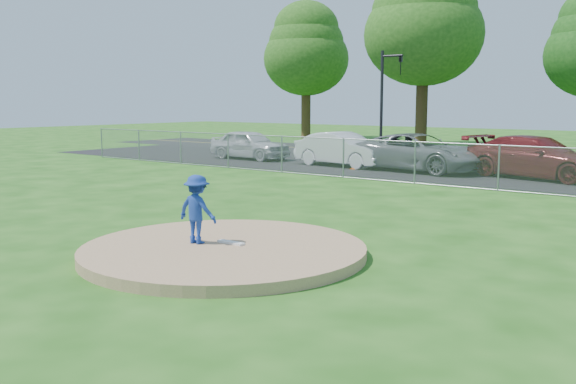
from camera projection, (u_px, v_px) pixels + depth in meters
name	position (u px, v px, depth m)	size (l,w,h in m)	color
ground	(444.00, 195.00, 20.04)	(120.00, 120.00, 0.00)	#1A4E11
pitchers_mound	(224.00, 250.00, 12.18)	(5.40, 5.40, 0.20)	#A07A57
pitching_rubber	(231.00, 243.00, 12.32)	(0.60, 0.15, 0.04)	white
chain_link_fence	(469.00, 166.00, 21.51)	(40.00, 0.06, 1.50)	gray
parking_lot	(513.00, 176.00, 25.15)	(50.00, 8.00, 0.01)	black
street	(564.00, 162.00, 31.04)	(60.00, 7.00, 0.01)	black
tree_far_left	(306.00, 48.00, 50.39)	(6.72, 6.72, 10.74)	#3C2916
tree_left	(424.00, 20.00, 42.02)	(7.84, 7.84, 12.53)	#352413
traffic_signal_left	(386.00, 93.00, 34.28)	(1.28, 0.20, 5.60)	black
pitcher	(197.00, 209.00, 12.27)	(0.86, 0.49, 1.32)	navy
traffic_cone	(356.00, 161.00, 27.67)	(0.38, 0.38, 0.74)	#E3590B
parked_car_silver	(250.00, 144.00, 32.46)	(1.76, 4.38, 1.49)	silver
parked_car_white	(343.00, 149.00, 28.89)	(1.62, 4.64, 1.53)	white
parked_car_gray	(418.00, 152.00, 26.85)	(2.61, 5.65, 1.57)	slate
parked_car_darkred	(537.00, 157.00, 24.29)	(2.25, 5.53, 1.61)	maroon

